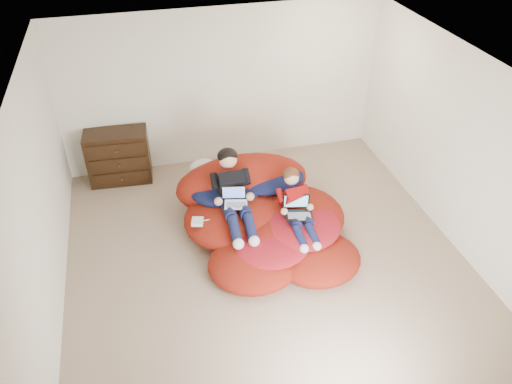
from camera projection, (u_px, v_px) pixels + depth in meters
name	position (u px, v px, depth m)	size (l,w,h in m)	color
room_shell	(265.00, 241.00, 6.40)	(5.10, 5.10, 2.77)	tan
dresser	(119.00, 157.00, 7.69)	(0.97, 0.56, 0.84)	black
beanbag_pile	(263.00, 216.00, 6.75)	(2.22, 2.39, 0.88)	maroon
cream_pillow	(203.00, 167.00, 7.08)	(0.40, 0.25, 0.25)	beige
older_boy	(233.00, 190.00, 6.46)	(0.36, 1.21, 0.81)	black
younger_boy	(296.00, 203.00, 6.41)	(0.32, 1.01, 0.67)	#9D0F0D
laptop_white	(235.00, 199.00, 6.44)	(0.33, 0.31, 0.21)	white
laptop_black	(298.00, 209.00, 6.39)	(0.39, 0.36, 0.25)	black
power_adapter	(198.00, 222.00, 6.41)	(0.15, 0.15, 0.06)	white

